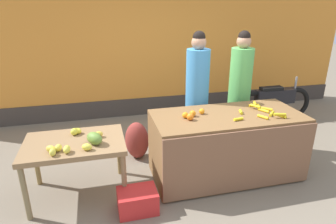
{
  "coord_description": "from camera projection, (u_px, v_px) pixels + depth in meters",
  "views": [
    {
      "loc": [
        -1.2,
        -3.2,
        2.23
      ],
      "look_at": [
        -0.36,
        0.15,
        0.92
      ],
      "focal_mm": 31.05,
      "sensor_mm": 36.0,
      "label": 1
    }
  ],
  "objects": [
    {
      "name": "vendor_woman_green_shirt",
      "position": [
        239.0,
        91.0,
        4.5
      ],
      "size": [
        0.34,
        0.34,
        1.85
      ],
      "color": "#33333D",
      "rests_on": "ground"
    },
    {
      "name": "produce_sack",
      "position": [
        137.0,
        140.0,
        4.36
      ],
      "size": [
        0.46,
        0.43,
        0.57
      ],
      "primitive_type": "ellipsoid",
      "rotation": [
        0.0,
        0.0,
        2.66
      ],
      "color": "maroon",
      "rests_on": "ground"
    },
    {
      "name": "fruit_stall_counter",
      "position": [
        226.0,
        145.0,
        3.89
      ],
      "size": [
        1.95,
        0.91,
        0.87
      ],
      "color": "brown",
      "rests_on": "ground"
    },
    {
      "name": "market_wall_back",
      "position": [
        156.0,
        42.0,
        5.82
      ],
      "size": [
        8.37,
        0.23,
        3.03
      ],
      "color": "orange",
      "rests_on": "ground"
    },
    {
      "name": "banana_bunch_pile",
      "position": [
        261.0,
        111.0,
        3.78
      ],
      "size": [
        0.68,
        0.57,
        0.07
      ],
      "color": "gold",
      "rests_on": "fruit_stall_counter"
    },
    {
      "name": "side_table_wooden",
      "position": [
        75.0,
        148.0,
        3.39
      ],
      "size": [
        1.15,
        0.78,
        0.72
      ],
      "color": "olive",
      "rests_on": "ground"
    },
    {
      "name": "vendor_woman_blue_shirt",
      "position": [
        197.0,
        95.0,
        4.3
      ],
      "size": [
        0.34,
        0.34,
        1.87
      ],
      "color": "#33333D",
      "rests_on": "ground"
    },
    {
      "name": "produce_crate",
      "position": [
        137.0,
        201.0,
        3.28
      ],
      "size": [
        0.44,
        0.32,
        0.26
      ],
      "primitive_type": "cube",
      "rotation": [
        0.0,
        0.0,
        0.01
      ],
      "color": "red",
      "rests_on": "ground"
    },
    {
      "name": "ground_plane",
      "position": [
        196.0,
        177.0,
        3.96
      ],
      "size": [
        24.0,
        24.0,
        0.0
      ],
      "primitive_type": "plane",
      "color": "#756B5B"
    },
    {
      "name": "orange_pile",
      "position": [
        192.0,
        115.0,
        3.64
      ],
      "size": [
        0.32,
        0.24,
        0.09
      ],
      "color": "orange",
      "rests_on": "fruit_stall_counter"
    },
    {
      "name": "parked_motorcycle",
      "position": [
        274.0,
        101.0,
        5.71
      ],
      "size": [
        1.6,
        0.18,
        0.88
      ],
      "color": "black",
      "rests_on": "ground"
    },
    {
      "name": "mango_papaya_pile",
      "position": [
        83.0,
        140.0,
        3.27
      ],
      "size": [
        0.64,
        0.62,
        0.14
      ],
      "color": "yellow",
      "rests_on": "side_table_wooden"
    }
  ]
}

